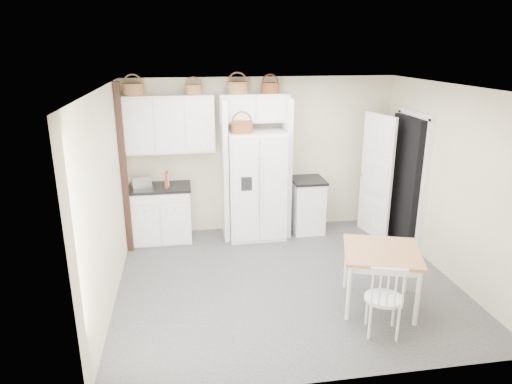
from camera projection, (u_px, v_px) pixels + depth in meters
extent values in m
plane|color=#333336|center=(286.00, 280.00, 6.27)|extent=(4.50, 4.50, 0.00)
plane|color=white|center=(290.00, 87.00, 5.47)|extent=(4.50, 4.50, 0.00)
plane|color=#BAAE8E|center=(261.00, 155.00, 7.75)|extent=(4.50, 0.00, 4.50)
plane|color=#BAAE8E|center=(107.00, 199.00, 5.53)|extent=(0.00, 4.00, 4.00)
plane|color=#BAAE8E|center=(449.00, 182.00, 6.21)|extent=(0.00, 4.00, 4.00)
cube|color=white|center=(256.00, 185.00, 7.52)|extent=(0.92, 0.74, 1.78)
cube|color=silver|center=(161.00, 214.00, 7.47)|extent=(0.95, 0.60, 0.88)
cube|color=silver|center=(307.00, 206.00, 7.84)|extent=(0.51, 0.61, 0.89)
cube|color=#9C6A3F|center=(380.00, 278.00, 5.58)|extent=(1.12, 1.12, 0.74)
cube|color=silver|center=(384.00, 298.00, 5.00)|extent=(0.52, 0.49, 0.87)
cube|color=black|center=(159.00, 187.00, 7.33)|extent=(0.99, 0.64, 0.04)
cube|color=black|center=(308.00, 180.00, 7.70)|extent=(0.55, 0.65, 0.04)
cube|color=silver|center=(141.00, 183.00, 7.17)|extent=(0.32, 0.24, 0.20)
cube|color=maroon|center=(167.00, 180.00, 7.23)|extent=(0.05, 0.17, 0.25)
cube|color=beige|center=(167.00, 181.00, 7.23)|extent=(0.06, 0.15, 0.22)
cylinder|color=brown|center=(133.00, 90.00, 6.94)|extent=(0.32, 0.32, 0.18)
cylinder|color=brown|center=(193.00, 90.00, 7.08)|extent=(0.26, 0.26, 0.15)
cylinder|color=brown|center=(237.00, 88.00, 7.18)|extent=(0.33, 0.33, 0.19)
cylinder|color=#5B2C13|center=(270.00, 88.00, 7.26)|extent=(0.30, 0.30, 0.17)
cylinder|color=#5B2C13|center=(242.00, 127.00, 7.09)|extent=(0.34, 0.34, 0.18)
cube|color=silver|center=(170.00, 124.00, 7.18)|extent=(1.40, 0.34, 0.90)
cube|color=silver|center=(254.00, 108.00, 7.31)|extent=(1.12, 0.34, 0.45)
cube|color=silver|center=(225.00, 170.00, 7.41)|extent=(0.08, 0.60, 2.30)
cube|color=silver|center=(286.00, 167.00, 7.57)|extent=(0.08, 0.60, 2.30)
cube|color=black|center=(124.00, 170.00, 6.81)|extent=(0.09, 0.09, 2.60)
cube|color=black|center=(406.00, 181.00, 7.22)|extent=(0.18, 0.85, 2.05)
cube|color=white|center=(376.00, 177.00, 7.48)|extent=(0.21, 0.79, 2.05)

